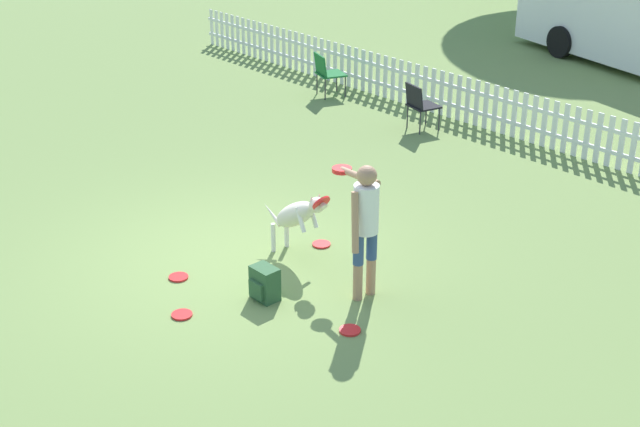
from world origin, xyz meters
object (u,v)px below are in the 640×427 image
Objects in this scene: folding_chair_blue_left at (420,103)px; frisbee_far_scatter at (350,330)px; frisbee_near_handler at (321,244)px; handler_person at (364,216)px; leaping_dog at (297,214)px; folding_chair_center at (327,71)px; frisbee_midfield at (178,277)px; backpack_on_grass at (264,284)px; frisbee_near_dog at (182,315)px.

frisbee_far_scatter is at bearing 139.64° from folding_chair_blue_left.
frisbee_near_handler is 4.64m from folding_chair_blue_left.
handler_person reaches higher than frisbee_far_scatter.
leaping_dog reaches higher than folding_chair_center.
frisbee_near_handler is at bearing 74.60° from frisbee_midfield.
folding_chair_blue_left is at bearing -152.87° from leaping_dog.
backpack_on_grass is at bearing -68.00° from frisbee_near_handler.
handler_person is at bearing 160.65° from folding_chair_center.
frisbee_far_scatter is at bearing 159.25° from folding_chair_center.
folding_chair_center is (-5.76, 4.77, -0.49)m from handler_person.
handler_person is 6.89× the size of frisbee_far_scatter.
frisbee_far_scatter is at bearing -142.49° from handler_person.
leaping_dog is 5.23× the size of frisbee_near_handler.
frisbee_near_dog is 0.85m from frisbee_midfield.
leaping_dog is 1.84m from frisbee_far_scatter.
frisbee_near_handler is 1.00× the size of frisbee_far_scatter.
leaping_dog is at bearing -81.15° from frisbee_near_handler.
handler_person is 1.35m from backpack_on_grass.
frisbee_near_handler is 1.00× the size of frisbee_midfield.
backpack_on_grass is 7.60m from folding_chair_center.
frisbee_far_scatter is 0.58× the size of backpack_on_grass.
frisbee_far_scatter is (0.45, -0.64, -0.97)m from handler_person.
folding_chair_center is (-4.61, 4.73, -0.11)m from leaping_dog.
folding_chair_blue_left is at bearing 116.70° from frisbee_near_handler.
frisbee_far_scatter is at bearing 37.86° from frisbee_near_dog.
frisbee_near_handler is 0.28× the size of folding_chair_center.
backpack_on_grass is at bearing -168.30° from frisbee_far_scatter.
frisbee_near_dog is at bearing 123.94° from folding_chair_blue_left.
folding_chair_center is at bearing 52.41° from handler_person.
frisbee_near_handler is 2.02m from frisbee_far_scatter.
folding_chair_center is at bearing 132.03° from backpack_on_grass.
frisbee_near_handler is 0.58× the size of backpack_on_grass.
folding_chair_center is at bearing 136.67° from frisbee_near_handler.
handler_person is at bearing 60.57° from frisbee_near_dog.
backpack_on_grass is 6.09m from folding_chair_blue_left.
frisbee_near_handler is at bearing 112.00° from backpack_on_grass.
leaping_dog is 1.58m from frisbee_midfield.
handler_person is 5.70m from folding_chair_blue_left.
leaping_dog reaches higher than frisbee_midfield.
folding_chair_blue_left is (-3.30, 4.62, -0.50)m from handler_person.
folding_chair_center reaches higher than folding_chair_blue_left.
frisbee_near_dog is (0.16, -1.80, -0.58)m from leaping_dog.
backpack_on_grass is (1.05, 0.45, 0.18)m from frisbee_midfield.
frisbee_far_scatter is (1.61, -0.67, -0.58)m from leaping_dog.
frisbee_near_handler is at bearing -169.11° from leaping_dog.
frisbee_midfield is 0.58× the size of backpack_on_grass.
folding_chair_center reaches higher than frisbee_far_scatter.
backpack_on_grass is (-1.13, -0.23, 0.18)m from frisbee_far_scatter.
handler_person is at bearing 37.41° from frisbee_midfield.
leaping_dog reaches higher than frisbee_far_scatter.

